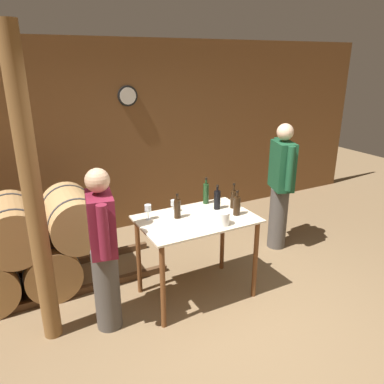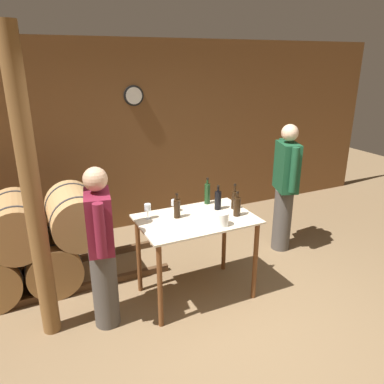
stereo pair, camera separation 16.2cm
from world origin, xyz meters
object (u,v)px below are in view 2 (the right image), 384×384
at_px(wine_bottle_right, 237,206).
at_px(ice_bucket, 222,219).
at_px(wine_glass_near_left, 148,208).
at_px(person_host, 101,247).
at_px(wooden_post, 32,196).
at_px(wine_bottle_far_right, 234,199).
at_px(person_visitor_with_scarf, 285,186).
at_px(wine_bottle_center, 218,200).
at_px(wine_bottle_left, 207,193).
at_px(wine_glass_near_center, 174,203).
at_px(wine_bottle_far_left, 177,208).

height_order(wine_bottle_right, ice_bucket, wine_bottle_right).
xyz_separation_m(wine_glass_near_left, person_host, (-0.54, -0.26, -0.19)).
relative_size(wine_bottle_right, wine_glass_near_left, 1.70).
height_order(wooden_post, wine_bottle_far_right, wooden_post).
height_order(ice_bucket, person_visitor_with_scarf, person_visitor_with_scarf).
bearing_deg(wine_bottle_right, person_host, 177.64).
relative_size(wooden_post, ice_bucket, 20.64).
xyz_separation_m(wine_bottle_center, wine_glass_near_left, (-0.76, 0.08, 0.01)).
height_order(person_host, person_visitor_with_scarf, person_visitor_with_scarf).
xyz_separation_m(wooden_post, wine_bottle_left, (1.77, 0.25, -0.33)).
relative_size(wine_glass_near_center, ice_bucket, 1.00).
relative_size(wooden_post, wine_bottle_far_left, 10.24).
relative_size(wine_bottle_far_left, wine_bottle_far_right, 0.93).
xyz_separation_m(wine_bottle_right, person_visitor_with_scarf, (1.09, 0.58, -0.12)).
height_order(wine_bottle_left, wine_glass_near_center, wine_bottle_left).
distance_m(wine_bottle_center, wine_bottle_far_right, 0.18).
xyz_separation_m(wine_bottle_far_left, wine_bottle_far_right, (0.65, -0.04, 0.00)).
relative_size(wine_bottle_far_left, wine_bottle_left, 0.88).
bearing_deg(wine_bottle_right, wine_bottle_center, 111.68).
distance_m(wine_bottle_left, wine_glass_near_center, 0.43).
relative_size(wine_bottle_left, ice_bucket, 2.29).
xyz_separation_m(wine_bottle_far_left, wine_glass_near_center, (0.03, 0.16, -0.01)).
bearing_deg(wooden_post, wine_bottle_far_right, -0.19).
xyz_separation_m(wine_bottle_center, wine_glass_near_center, (-0.45, 0.14, -0.01)).
bearing_deg(wine_bottle_far_left, ice_bucket, -48.32).
xyz_separation_m(wine_bottle_left, wine_bottle_center, (0.02, -0.20, -0.02)).
bearing_deg(wine_glass_near_left, wine_bottle_left, 8.89).
bearing_deg(wooden_post, wine_bottle_center, 1.56).
relative_size(wooden_post, person_host, 1.71).
height_order(wine_bottle_far_left, ice_bucket, wine_bottle_far_left).
relative_size(wine_bottle_far_right, wine_glass_near_left, 1.79).
distance_m(wine_bottle_left, wine_bottle_far_right, 0.32).
relative_size(wooden_post, wine_glass_near_center, 20.58).
bearing_deg(wine_bottle_right, ice_bucket, -151.35).
height_order(wine_bottle_left, person_host, person_host).
bearing_deg(wine_bottle_far_right, wine_bottle_left, 127.85).
xyz_separation_m(wine_bottle_left, wine_glass_near_left, (-0.73, -0.11, -0.01)).
bearing_deg(wine_bottle_right, wine_glass_near_center, 145.04).
distance_m(wine_bottle_far_left, ice_bucket, 0.48).
xyz_separation_m(wine_glass_near_center, person_visitor_with_scarf, (1.63, 0.20, -0.11)).
height_order(wine_bottle_right, wine_glass_near_left, wine_bottle_right).
bearing_deg(wine_bottle_far_left, wine_bottle_right, -20.67).
relative_size(wine_bottle_right, person_host, 0.17).
distance_m(wine_glass_near_center, ice_bucket, 0.59).
relative_size(wine_glass_near_left, person_host, 0.10).
height_order(wine_bottle_far_left, wine_glass_near_left, wine_bottle_far_left).
bearing_deg(person_host, wine_glass_near_left, 25.89).
distance_m(wine_bottle_right, wine_glass_near_center, 0.66).
distance_m(wine_glass_near_center, person_host, 0.92).
relative_size(wine_bottle_center, wine_bottle_far_right, 0.96).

